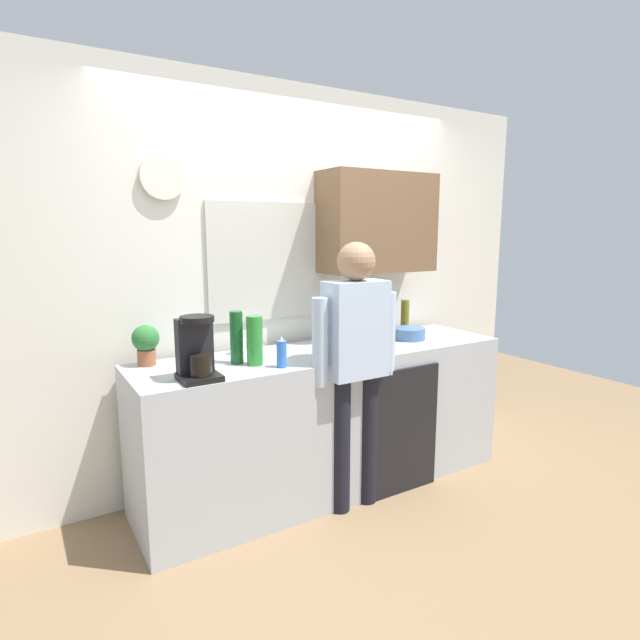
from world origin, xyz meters
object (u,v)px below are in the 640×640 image
Objects in this scene: cup_white_mug at (239,347)px; person_at_sink at (355,355)px; mixing_bowl at (409,334)px; potted_plant at (146,342)px; bottle_amber_beer at (352,325)px; bottle_olive_oil at (405,317)px; bottle_green_wine at (237,337)px; dish_soap at (282,353)px; bottle_red_vinegar at (385,322)px; bottle_clear_soda at (255,341)px; coffee_maker at (197,351)px.

cup_white_mug is 0.72m from person_at_sink.
mixing_bowl is (1.18, -0.21, -0.01)m from cup_white_mug.
potted_plant is 0.14× the size of person_at_sink.
bottle_amber_beer is 1.00× the size of potted_plant.
bottle_olive_oil reaches higher than mixing_bowl.
bottle_olive_oil is 1.37m from bottle_green_wine.
dish_soap is (-0.71, -0.33, -0.04)m from bottle_amber_beer.
bottle_amber_beer is (-0.29, -0.00, 0.00)m from bottle_red_vinegar.
bottle_green_wine reaches higher than mixing_bowl.
bottle_red_vinegar is 0.73× the size of bottle_green_wine.
bottle_olive_oil is 1.31m from bottle_clear_soda.
bottle_red_vinegar is at bearing 5.94° from bottle_green_wine.
mixing_bowl is at bearing -7.84° from potted_plant.
bottle_clear_soda is 1.21m from mixing_bowl.
bottle_clear_soda is at bearing -30.63° from potted_plant.
coffee_maker is 1.43× the size of bottle_amber_beer.
mixing_bowl is 1.75m from potted_plant.
bottle_olive_oil is 1.28m from cup_white_mug.
dish_soap is at bearing 169.28° from person_at_sink.
potted_plant is (-1.82, 0.08, 0.01)m from bottle_olive_oil.
potted_plant is (-0.54, 0.03, 0.08)m from cup_white_mug.
bottle_olive_oil is at bearing 31.83° from person_at_sink.
coffee_maker is 0.35m from bottle_green_wine.
bottle_clear_soda is 1.56× the size of dish_soap.
bottle_amber_beer is at bearing -5.56° from cup_white_mug.
bottle_olive_oil is (1.66, 0.33, -0.02)m from coffee_maker.
bottle_olive_oil is at bearing 59.73° from mixing_bowl.
potted_plant is (-0.16, 0.41, -0.01)m from coffee_maker.
potted_plant is 1.19m from person_at_sink.
cup_white_mug is (0.09, 0.19, -0.10)m from bottle_green_wine.
person_at_sink is (0.54, -0.22, -0.11)m from bottle_clear_soda.
person_at_sink is (-0.56, -0.43, -0.08)m from bottle_red_vinegar.
cup_white_mug is at bearing 176.17° from bottle_red_vinegar.
mixing_bowl is 1.22× the size of dish_soap.
bottle_clear_soda is 0.59m from person_at_sink.
bottle_olive_oil is 0.20m from mixing_bowl.
coffee_maker is 1.50× the size of mixing_bowl.
mixing_bowl is at bearing -0.75° from bottle_green_wine.
person_at_sink is (0.52, -0.50, -0.01)m from cup_white_mug.
bottle_green_wine is 1.30× the size of potted_plant.
cup_white_mug is 0.43× the size of mixing_bowl.
bottle_green_wine is at bearing -174.14° from bottle_olive_oil.
person_at_sink is at bearing -142.72° from bottle_red_vinegar.
potted_plant is at bearing 154.84° from person_at_sink.
cup_white_mug is (0.02, 0.28, -0.09)m from bottle_clear_soda.
dish_soap is at bearing -78.41° from cup_white_mug.
bottle_amber_beer is (-0.48, -0.02, -0.01)m from bottle_olive_oil.
bottle_amber_beer is at bearing -179.05° from bottle_red_vinegar.
dish_soap is at bearing -34.73° from potted_plant.
bottle_amber_beer is at bearing 14.63° from coffee_maker.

